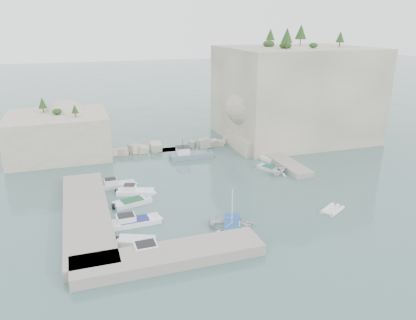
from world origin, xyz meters
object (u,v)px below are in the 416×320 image
object	(u,v)px
tender_east_a	(277,174)
tender_east_d	(256,155)
motorboat_e	(136,243)
tender_east_b	(269,170)
inflatable_dinghy	(332,211)
work_boat	(191,158)
motorboat_d	(134,224)
motorboat_b	(135,194)
motorboat_c	(132,204)
motorboat_a	(117,187)
motorboat_f	(155,253)
rowboat	(232,227)
tender_east_c	(265,159)

from	to	relation	value
tender_east_a	tender_east_d	size ratio (longest dim) A/B	0.80
motorboat_e	tender_east_b	distance (m)	27.15
inflatable_dinghy	work_boat	size ratio (longest dim) A/B	0.43
motorboat_d	tender_east_b	xyz separation A→B (m)	(22.11, 10.95, 0.00)
motorboat_b	inflatable_dinghy	world-z (taller)	motorboat_b
tender_east_a	work_boat	distance (m)	15.10
motorboat_b	motorboat_c	distance (m)	3.17
motorboat_c	tender_east_a	xyz separation A→B (m)	(21.86, 3.51, 0.00)
motorboat_a	tender_east_d	world-z (taller)	tender_east_d
motorboat_b	tender_east_b	bearing A→B (deg)	25.40
work_boat	motorboat_c	bearing A→B (deg)	-126.93
motorboat_d	motorboat_f	world-z (taller)	same
motorboat_a	inflatable_dinghy	bearing A→B (deg)	-35.78
motorboat_d	tender_east_d	size ratio (longest dim) A/B	1.49
rowboat	work_boat	size ratio (longest dim) A/B	0.63
motorboat_e	inflatable_dinghy	size ratio (longest dim) A/B	1.24
tender_east_d	work_boat	distance (m)	10.94
motorboat_d	work_boat	bearing A→B (deg)	55.76
inflatable_dinghy	tender_east_b	bearing A→B (deg)	62.78
motorboat_e	tender_east_b	bearing A→B (deg)	57.22
work_boat	motorboat_f	bearing A→B (deg)	-111.35
motorboat_b	motorboat_d	distance (m)	8.53
motorboat_e	motorboat_f	distance (m)	2.94
tender_east_b	inflatable_dinghy	bearing A→B (deg)	156.91
motorboat_a	rowboat	bearing A→B (deg)	-57.38
motorboat_b	motorboat_d	size ratio (longest dim) A/B	0.82
inflatable_dinghy	tender_east_d	distance (m)	22.36
rowboat	tender_east_a	bearing A→B (deg)	-20.27
rowboat	motorboat_e	bearing A→B (deg)	114.49
motorboat_c	rowboat	size ratio (longest dim) A/B	1.03
tender_east_a	motorboat_b	bearing A→B (deg)	71.79
rowboat	work_boat	bearing A→B (deg)	17.72
motorboat_a	tender_east_c	bearing A→B (deg)	7.68
tender_east_a	inflatable_dinghy	bearing A→B (deg)	162.36
inflatable_dinghy	tender_east_d	world-z (taller)	tender_east_d
motorboat_e	tender_east_b	size ratio (longest dim) A/B	1.04
motorboat_c	inflatable_dinghy	world-z (taller)	motorboat_c
rowboat	tender_east_c	distance (m)	24.04
motorboat_c	tender_east_d	world-z (taller)	tender_east_d
motorboat_a	tender_east_b	distance (m)	22.74
motorboat_d	motorboat_f	size ratio (longest dim) A/B	0.95
motorboat_e	motorboat_d	bearing A→B (deg)	107.32
motorboat_d	motorboat_e	xyz separation A→B (m)	(-0.44, -4.16, 0.00)
motorboat_c	tender_east_b	xyz separation A→B (m)	(21.52, 5.60, 0.00)
motorboat_f	work_boat	size ratio (longest dim) A/B	0.86
motorboat_b	motorboat_f	bearing A→B (deg)	-73.21
motorboat_b	motorboat_a	bearing A→B (deg)	141.49
motorboat_d	rowboat	world-z (taller)	motorboat_d
motorboat_e	inflatable_dinghy	world-z (taller)	motorboat_e
motorboat_a	tender_east_b	size ratio (longest dim) A/B	1.37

